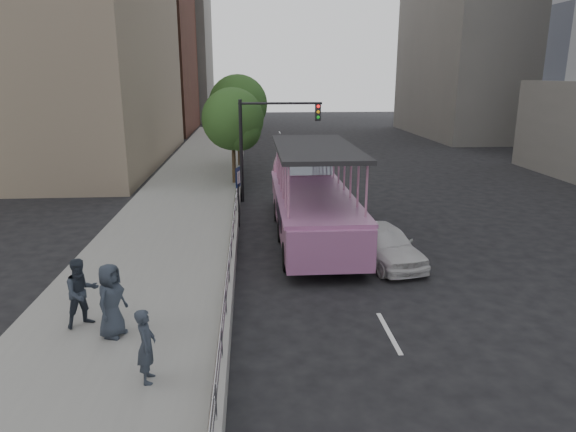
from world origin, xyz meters
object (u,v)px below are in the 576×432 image
(car, at_px, (385,244))
(pedestrian_far, at_px, (111,300))
(duck_boat, at_px, (310,199))
(street_tree_near, at_px, (234,122))
(traffic_signal, at_px, (264,134))
(pedestrian_mid, at_px, (82,292))
(parking_sign, at_px, (238,190))
(street_tree_far, at_px, (240,107))
(pedestrian_near, at_px, (146,346))

(car, height_order, pedestrian_far, pedestrian_far)
(duck_boat, xyz_separation_m, street_tree_near, (-3.29, 9.01, 2.40))
(pedestrian_far, distance_m, traffic_signal, 15.41)
(car, xyz_separation_m, pedestrian_mid, (-8.81, -4.61, 0.49))
(parking_sign, relative_size, street_tree_far, 0.40)
(duck_boat, height_order, pedestrian_mid, duck_boat)
(parking_sign, distance_m, traffic_signal, 5.18)
(pedestrian_near, distance_m, street_tree_far, 26.33)
(duck_boat, bearing_deg, car, -60.89)
(street_tree_near, relative_size, street_tree_far, 0.89)
(pedestrian_near, height_order, street_tree_far, street_tree_far)
(parking_sign, relative_size, street_tree_near, 0.45)
(street_tree_far, bearing_deg, pedestrian_far, -96.36)
(duck_boat, relative_size, pedestrian_near, 7.27)
(pedestrian_mid, relative_size, traffic_signal, 0.34)
(car, relative_size, pedestrian_far, 2.23)
(pedestrian_far, height_order, traffic_signal, traffic_signal)
(duck_boat, relative_size, parking_sign, 4.42)
(pedestrian_near, bearing_deg, car, -46.34)
(pedestrian_far, height_order, street_tree_far, street_tree_far)
(pedestrian_mid, bearing_deg, traffic_signal, 32.55)
(duck_boat, relative_size, pedestrian_far, 6.33)
(pedestrian_far, bearing_deg, pedestrian_near, -127.78)
(duck_boat, xyz_separation_m, traffic_signal, (-1.69, 5.58, 2.08))
(pedestrian_mid, distance_m, parking_sign, 10.12)
(duck_boat, distance_m, parking_sign, 3.12)
(traffic_signal, height_order, street_tree_far, street_tree_far)
(car, relative_size, pedestrian_mid, 2.31)
(car, distance_m, pedestrian_mid, 9.95)
(pedestrian_near, xyz_separation_m, pedestrian_mid, (-2.05, 2.58, 0.09))
(car, distance_m, parking_sign, 7.10)
(street_tree_near, distance_m, street_tree_far, 6.02)
(duck_boat, bearing_deg, parking_sign, 162.83)
(duck_boat, bearing_deg, pedestrian_near, -112.51)
(car, xyz_separation_m, street_tree_near, (-5.46, 12.90, 3.13))
(car, xyz_separation_m, traffic_signal, (-3.86, 9.47, 2.81))
(pedestrian_mid, xyz_separation_m, parking_sign, (3.67, 9.42, 0.47))
(parking_sign, xyz_separation_m, street_tree_far, (-0.12, 14.09, 2.66))
(duck_boat, bearing_deg, pedestrian_far, -122.42)
(pedestrian_mid, bearing_deg, pedestrian_far, -72.72)
(car, relative_size, street_tree_far, 0.63)
(pedestrian_mid, bearing_deg, car, -10.46)
(pedestrian_far, xyz_separation_m, traffic_signal, (4.08, 14.68, 2.29))
(duck_boat, height_order, car, duck_boat)
(pedestrian_near, relative_size, pedestrian_far, 0.87)
(parking_sign, distance_m, street_tree_far, 14.34)
(street_tree_far, bearing_deg, duck_boat, -78.36)
(pedestrian_near, bearing_deg, street_tree_near, -6.83)
(parking_sign, bearing_deg, duck_boat, -17.17)
(car, bearing_deg, traffic_signal, 100.28)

